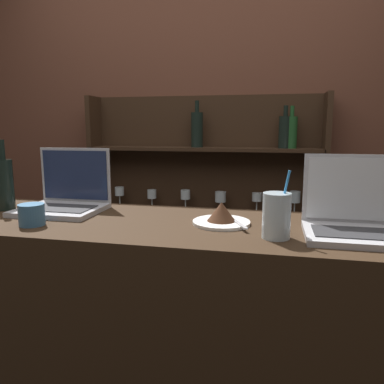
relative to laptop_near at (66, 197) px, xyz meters
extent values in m
cube|color=black|center=(0.34, -0.10, -0.60)|extent=(2.01, 0.51, 1.10)
cube|color=brown|center=(0.34, 1.09, 0.20)|extent=(7.00, 0.06, 2.70)
cube|color=#332114|center=(-0.36, 0.97, -0.35)|extent=(0.03, 0.18, 1.60)
cube|color=#332114|center=(1.05, 0.97, -0.35)|extent=(0.03, 0.18, 1.60)
cube|color=#332114|center=(0.34, 1.06, -0.35)|extent=(1.44, 0.02, 1.60)
cube|color=#332114|center=(0.34, 0.97, -0.67)|extent=(1.40, 0.18, 0.02)
cube|color=#332114|center=(0.34, 0.97, -0.27)|extent=(1.40, 0.18, 0.02)
cube|color=#332114|center=(0.34, 0.97, 0.13)|extent=(1.40, 0.18, 0.02)
cylinder|color=silver|center=(-0.20, 0.97, -0.25)|extent=(0.05, 0.05, 0.01)
cylinder|color=silver|center=(-0.20, 0.97, -0.21)|extent=(0.01, 0.01, 0.08)
cylinder|color=silver|center=(-0.20, 0.97, -0.15)|extent=(0.06, 0.06, 0.06)
cylinder|color=silver|center=(0.02, 0.97, -0.25)|extent=(0.05, 0.05, 0.01)
cylinder|color=silver|center=(0.02, 0.97, -0.22)|extent=(0.01, 0.01, 0.07)
cylinder|color=silver|center=(0.02, 0.97, -0.16)|extent=(0.06, 0.06, 0.06)
cylinder|color=silver|center=(0.23, 0.97, -0.25)|extent=(0.05, 0.05, 0.01)
cylinder|color=silver|center=(0.23, 0.97, -0.22)|extent=(0.01, 0.01, 0.07)
cylinder|color=silver|center=(0.23, 0.97, -0.15)|extent=(0.06, 0.06, 0.06)
cylinder|color=silver|center=(0.45, 0.97, -0.25)|extent=(0.06, 0.06, 0.01)
cylinder|color=silver|center=(0.45, 0.97, -0.22)|extent=(0.01, 0.01, 0.06)
cylinder|color=silver|center=(0.45, 0.97, -0.16)|extent=(0.07, 0.07, 0.06)
cylinder|color=silver|center=(0.67, 0.97, -0.25)|extent=(0.05, 0.05, 0.01)
cylinder|color=silver|center=(0.67, 0.97, -0.21)|extent=(0.01, 0.01, 0.08)
cylinder|color=silver|center=(0.67, 0.97, -0.15)|extent=(0.06, 0.06, 0.05)
cylinder|color=silver|center=(0.89, 0.97, -0.25)|extent=(0.06, 0.06, 0.01)
cylinder|color=silver|center=(0.89, 0.97, -0.21)|extent=(0.01, 0.01, 0.08)
cylinder|color=silver|center=(0.89, 0.97, -0.14)|extent=(0.06, 0.06, 0.07)
cylinder|color=#1E4C23|center=(0.86, 0.97, 0.23)|extent=(0.07, 0.07, 0.18)
cylinder|color=#1E4C23|center=(0.86, 0.97, 0.35)|extent=(0.02, 0.02, 0.06)
cylinder|color=black|center=(0.31, 0.97, 0.25)|extent=(0.07, 0.07, 0.21)
cylinder|color=black|center=(0.31, 0.97, 0.38)|extent=(0.02, 0.02, 0.07)
cylinder|color=black|center=(0.82, 0.97, 0.23)|extent=(0.07, 0.07, 0.18)
cylinder|color=black|center=(0.82, 0.97, 0.35)|extent=(0.02, 0.02, 0.06)
cube|color=#ADADB2|center=(0.00, -0.04, -0.04)|extent=(0.29, 0.24, 0.02)
cube|color=#28282B|center=(0.00, -0.05, -0.03)|extent=(0.25, 0.13, 0.00)
cube|color=#ADADB2|center=(0.00, 0.08, 0.08)|extent=(0.29, 0.00, 0.21)
cube|color=#1E2847|center=(0.00, 0.08, 0.08)|extent=(0.27, 0.01, 0.19)
cube|color=#ADADB2|center=(1.01, -0.16, -0.04)|extent=(0.30, 0.23, 0.02)
cube|color=#28282B|center=(1.01, -0.17, -0.03)|extent=(0.26, 0.13, 0.00)
cube|color=#ADADB2|center=(1.01, -0.05, 0.07)|extent=(0.30, 0.00, 0.21)
cube|color=silver|center=(1.01, -0.05, 0.07)|extent=(0.28, 0.01, 0.19)
cylinder|color=white|center=(0.60, -0.08, -0.04)|extent=(0.19, 0.19, 0.01)
cone|color=#422616|center=(0.60, -0.08, -0.01)|extent=(0.09, 0.09, 0.06)
cube|color=#B7B7BC|center=(0.66, -0.09, -0.04)|extent=(0.08, 0.16, 0.00)
cylinder|color=silver|center=(0.78, -0.20, 0.02)|extent=(0.08, 0.08, 0.13)
cylinder|color=#338CD8|center=(0.79, -0.20, 0.05)|extent=(0.04, 0.01, 0.19)
cylinder|color=black|center=(-0.23, -0.04, 0.05)|extent=(0.07, 0.07, 0.19)
cylinder|color=black|center=(-0.23, -0.04, 0.18)|extent=(0.02, 0.02, 0.07)
cylinder|color=#38668C|center=(0.01, -0.23, -0.01)|extent=(0.08, 0.08, 0.07)
camera|label=1|loc=(0.76, -1.25, 0.26)|focal=35.00mm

